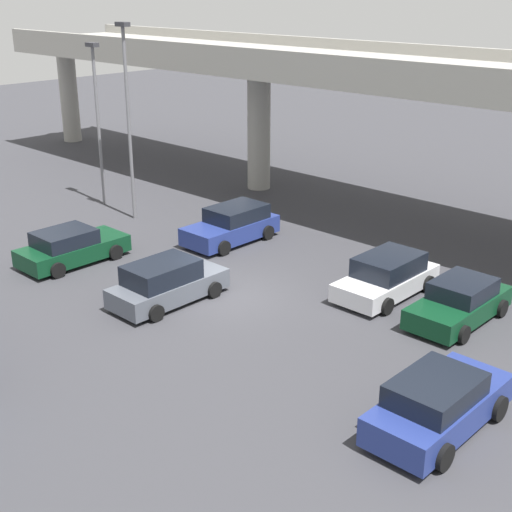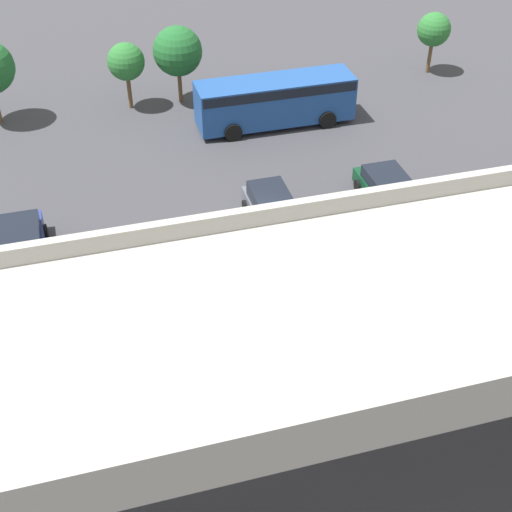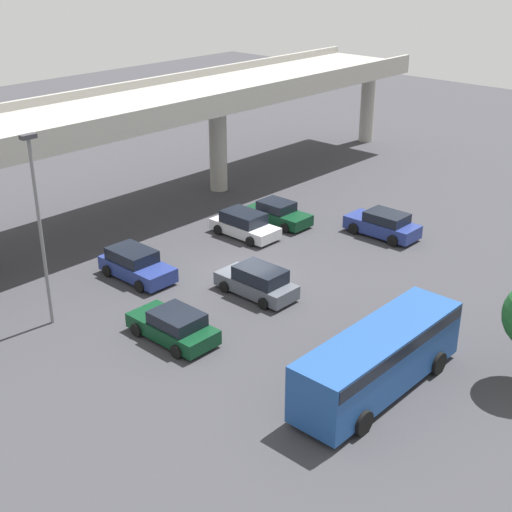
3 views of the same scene
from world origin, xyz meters
The scene contains 12 objects.
ground_plane centered at (0.00, 0.00, 0.00)m, with size 119.82×119.82×0.00m, color #38383D.
highway_overpass centered at (0.00, 11.74, 6.65)m, with size 57.17×7.62×7.97m.
parked_car_0 centered at (-7.03, -1.91, 0.68)m, with size 2.19×4.43×1.45m.
parked_car_1 centered at (-4.10, 4.48, 0.76)m, with size 2.18×4.43×1.58m.
parked_car_2 centered at (-1.20, -1.71, 0.75)m, with size 2.06×4.39×1.58m.
parked_car_3 centered at (4.15, 4.27, 0.73)m, with size 2.14×4.41×1.53m.
parked_car_4 centered at (7.15, 4.15, 0.67)m, with size 2.07×4.34×1.44m.
parked_car_5 centered at (9.89, -2.00, 0.75)m, with size 2.13×4.57×1.57m.
shuttle_bus centered at (-4.12, -10.97, 1.61)m, with size 8.81×2.67×2.68m.
tree_front_left centered at (-15.73, -15.15, 2.79)m, with size 2.09×2.09×3.86m.
tree_front_centre centered at (0.47, -15.28, 3.13)m, with size 2.86×2.86×4.56m.
tree_front_right centered at (3.47, -15.26, 2.83)m, with size 2.14×2.14×3.92m.
Camera 2 is at (6.71, 23.93, 19.25)m, focal length 50.00 mm.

